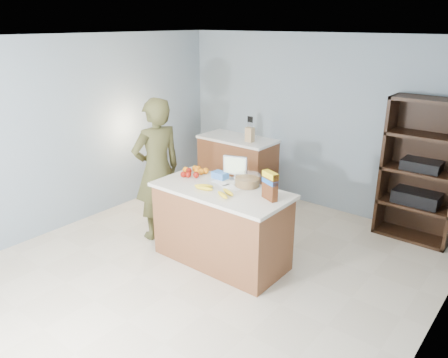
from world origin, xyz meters
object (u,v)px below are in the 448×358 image
Objects in this scene: shelving_unit at (421,173)px; cereal_box at (270,184)px; person at (157,170)px; tv at (235,166)px; counter_peninsula at (221,228)px.

cereal_box is at bearing -116.17° from shelving_unit.
cereal_box is at bearing 106.53° from person.
person reaches higher than tv.
person is 1.03m from tv.
tv is at bearing 101.11° from counter_peninsula.
counter_peninsula is 5.53× the size of tv.
cereal_box is (0.65, -0.26, 0.01)m from tv.
tv is at bearing 158.29° from cereal_box.
tv is (0.96, 0.33, 0.16)m from person.
shelving_unit and person have the same top height.
shelving_unit is 1.00× the size of person.
counter_peninsula is 0.88m from cereal_box.
shelving_unit is at bearing 63.83° from cereal_box.
cereal_box is at bearing 7.75° from counter_peninsula.
tv reaches higher than counter_peninsula.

